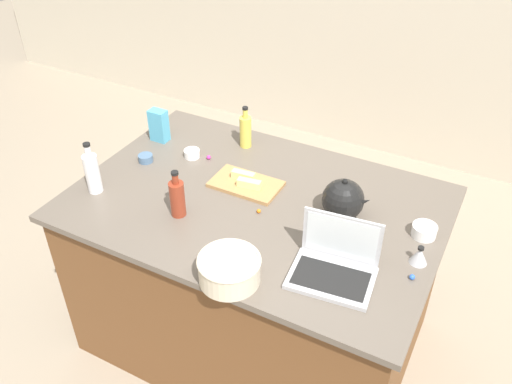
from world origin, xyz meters
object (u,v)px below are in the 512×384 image
Objects in this scene: laptop at (335,264)px; mixing_bowl_large at (229,269)px; kettle at (343,200)px; candy_bag at (159,125)px; bottle_vinegar at (92,172)px; bottle_oil at (246,131)px; ramekin_medium at (192,153)px; ramekin_small at (424,231)px; bottle_soy at (177,198)px; butter_stick_left at (249,184)px; butter_stick_right at (243,175)px; kitchen_timer at (419,255)px; cutting_board at (246,184)px; ramekin_wide at (146,158)px.

laptop is 1.40× the size of mixing_bowl_large.
kettle is 1.25× the size of candy_bag.
bottle_vinegar reaches higher than mixing_bowl_large.
bottle_oil is 0.29m from ramekin_medium.
bottle_vinegar is 2.48× the size of ramekin_small.
bottle_soy is 0.43m from bottle_vinegar.
butter_stick_left is (0.20, -0.33, -0.05)m from bottle_oil.
butter_stick_left is (0.18, 0.30, -0.05)m from bottle_soy.
kitchen_timer is (0.86, -0.16, -0.00)m from butter_stick_right.
bottle_oil reaches higher than laptop.
bottle_oil reaches higher than butter_stick_left.
butter_stick_left is 0.40m from ramekin_medium.
cutting_board is 0.84m from kitchen_timer.
butter_stick_left is 0.57m from ramekin_wide.
kettle is at bearing -2.24° from butter_stick_right.
ramekin_wide is (-0.54, -0.05, 0.01)m from cutting_board.
candy_bag is (-0.06, 0.20, 0.07)m from ramekin_wide.
mixing_bowl_large is 0.64m from butter_stick_right.
butter_stick_right is 1.09× the size of ramekin_small.
candy_bag is (-0.24, 0.06, 0.07)m from ramekin_medium.
butter_stick_right is (0.15, -0.29, -0.05)m from bottle_oil.
candy_bag is (-1.43, 0.29, 0.05)m from kitchen_timer.
bottle_soy is 0.47m from ramekin_medium.
laptop is 3.02× the size of butter_stick_right.
mixing_bowl_large reaches higher than cutting_board.
ramekin_small is at bearing 45.70° from mixing_bowl_large.
mixing_bowl_large reaches higher than butter_stick_right.
bottle_vinegar reaches higher than cutting_board.
butter_stick_right is (0.13, 0.34, -0.05)m from bottle_soy.
ramekin_small is at bearing 3.98° from butter_stick_left.
mixing_bowl_large is at bearing -13.84° from bottle_vinegar.
bottle_vinegar is 1.13× the size of bottle_oil.
laptop is 1.04× the size of cutting_board.
kettle reaches higher than butter_stick_right.
bottle_soy reaches higher than cutting_board.
bottle_vinegar is 2.27× the size of butter_stick_right.
ramekin_small is (0.81, 0.03, 0.02)m from cutting_board.
ramekin_medium is (-0.59, 0.65, -0.03)m from mixing_bowl_large.
bottle_soy is 1.00m from kitchen_timer.
kitchen_timer is (1.00, -0.45, -0.05)m from bottle_oil.
ramekin_medium is (-0.92, 0.44, -0.03)m from laptop.
butter_stick_left is 1.53× the size of ramekin_wide.
bottle_soy is 0.35m from butter_stick_left.
candy_bag is (-1.16, 0.50, 0.04)m from laptop.
ramekin_small is (0.34, 0.03, -0.05)m from kettle.
mixing_bowl_large is at bearing -147.25° from laptop.
bottle_oil is (0.41, 0.66, -0.01)m from bottle_vinegar.
ramekin_small is at bearing 20.03° from bottle_soy.
ramekin_small is (1.40, 0.39, -0.08)m from bottle_vinegar.
bottle_soy reaches higher than kitchen_timer.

